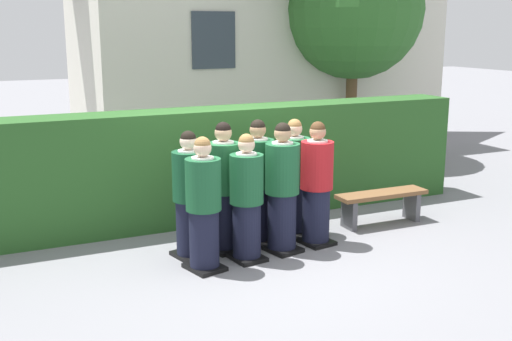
# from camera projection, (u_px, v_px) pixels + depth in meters

# --- Properties ---
(ground_plane) EXTENTS (60.00, 60.00, 0.00)m
(ground_plane) POSITION_uv_depth(u_px,v_px,m) (264.00, 255.00, 7.95)
(ground_plane) COLOR slate
(student_front_row_0) EXTENTS (0.47, 0.53, 1.60)m
(student_front_row_0) POSITION_uv_depth(u_px,v_px,m) (204.00, 208.00, 7.32)
(student_front_row_0) COLOR black
(student_front_row_0) RESTS_ON ground
(student_front_row_1) EXTENTS (0.43, 0.53, 1.58)m
(student_front_row_1) POSITION_uv_depth(u_px,v_px,m) (247.00, 201.00, 7.64)
(student_front_row_1) COLOR black
(student_front_row_1) RESTS_ON ground
(student_front_row_2) EXTENTS (0.48, 0.57, 1.67)m
(student_front_row_2) POSITION_uv_depth(u_px,v_px,m) (282.00, 191.00, 7.94)
(student_front_row_2) COLOR black
(student_front_row_2) RESTS_ON ground
(student_in_red_blazer) EXTENTS (0.45, 0.52, 1.64)m
(student_in_red_blazer) POSITION_uv_depth(u_px,v_px,m) (317.00, 186.00, 8.22)
(student_in_red_blazer) COLOR black
(student_in_red_blazer) RESTS_ON ground
(student_rear_row_0) EXTENTS (0.46, 0.53, 1.60)m
(student_rear_row_0) POSITION_uv_depth(u_px,v_px,m) (190.00, 198.00, 7.72)
(student_rear_row_0) COLOR black
(student_rear_row_0) RESTS_ON ground
(student_rear_row_1) EXTENTS (0.47, 0.56, 1.67)m
(student_rear_row_1) POSITION_uv_depth(u_px,v_px,m) (224.00, 190.00, 7.97)
(student_rear_row_1) COLOR black
(student_rear_row_1) RESTS_ON ground
(student_rear_row_2) EXTENTS (0.46, 0.54, 1.66)m
(student_rear_row_2) POSITION_uv_depth(u_px,v_px,m) (258.00, 185.00, 8.28)
(student_rear_row_2) COLOR black
(student_rear_row_2) RESTS_ON ground
(student_rear_row_3) EXTENTS (0.48, 0.54, 1.62)m
(student_rear_row_3) POSITION_uv_depth(u_px,v_px,m) (294.00, 180.00, 8.62)
(student_rear_row_3) COLOR black
(student_rear_row_3) RESTS_ON ground
(hedge) EXTENTS (8.22, 0.70, 1.66)m
(hedge) POSITION_uv_depth(u_px,v_px,m) (213.00, 164.00, 9.31)
(hedge) COLOR #285623
(hedge) RESTS_ON ground
(school_building_main) EXTENTS (8.46, 4.38, 6.54)m
(school_building_main) POSITION_uv_depth(u_px,v_px,m) (253.00, 3.00, 14.67)
(school_building_main) COLOR beige
(school_building_main) RESTS_ON ground
(oak_tree_right) EXTENTS (2.92, 2.92, 4.65)m
(oak_tree_right) POSITION_uv_depth(u_px,v_px,m) (354.00, 10.00, 13.16)
(oak_tree_right) COLOR brown
(oak_tree_right) RESTS_ON ground
(wooden_bench) EXTENTS (1.40, 0.38, 0.48)m
(wooden_bench) POSITION_uv_depth(u_px,v_px,m) (382.00, 201.00, 9.14)
(wooden_bench) COLOR brown
(wooden_bench) RESTS_ON ground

